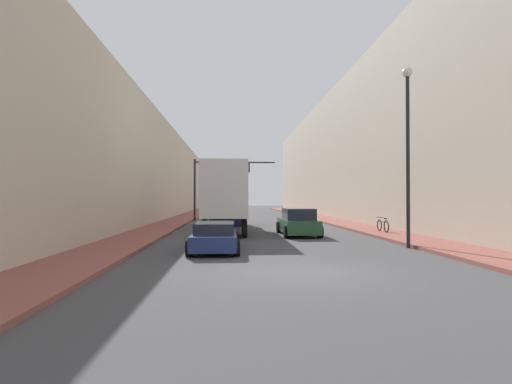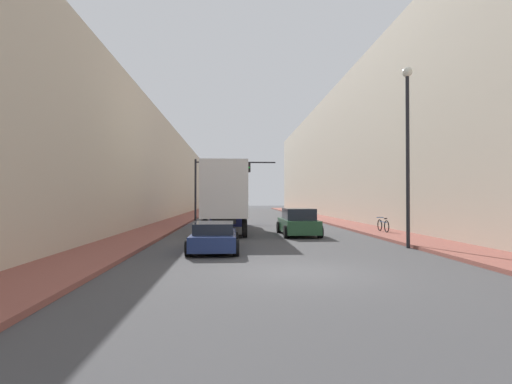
{
  "view_description": "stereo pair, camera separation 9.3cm",
  "coord_description": "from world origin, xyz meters",
  "px_view_note": "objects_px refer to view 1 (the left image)",
  "views": [
    {
      "loc": [
        -2.09,
        -11.68,
        2.2
      ],
      "look_at": [
        -0.75,
        10.22,
        2.52
      ],
      "focal_mm": 28.0,
      "sensor_mm": 36.0,
      "label": 1
    },
    {
      "loc": [
        -2.0,
        -11.68,
        2.2
      ],
      "look_at": [
        -0.75,
        10.22,
        2.52
      ],
      "focal_mm": 28.0,
      "sensor_mm": 36.0,
      "label": 2
    }
  ],
  "objects_px": {
    "semi_truck": "(225,195)",
    "suv_car": "(298,222)",
    "sedan_car": "(215,237)",
    "street_lamp": "(408,134)",
    "traffic_signal_gantry": "(215,177)",
    "parked_bicycle": "(383,225)"
  },
  "relations": [
    {
      "from": "traffic_signal_gantry",
      "to": "street_lamp",
      "type": "distance_m",
      "value": 23.59
    },
    {
      "from": "semi_truck",
      "to": "suv_car",
      "type": "height_order",
      "value": "semi_truck"
    },
    {
      "from": "parked_bicycle",
      "to": "sedan_car",
      "type": "bearing_deg",
      "value": -144.62
    },
    {
      "from": "semi_truck",
      "to": "suv_car",
      "type": "bearing_deg",
      "value": -39.36
    },
    {
      "from": "suv_car",
      "to": "traffic_signal_gantry",
      "type": "xyz_separation_m",
      "value": [
        -5.45,
        15.45,
        3.46
      ]
    },
    {
      "from": "suv_car",
      "to": "street_lamp",
      "type": "xyz_separation_m",
      "value": [
        3.84,
        -6.21,
        4.25
      ]
    },
    {
      "from": "suv_car",
      "to": "street_lamp",
      "type": "bearing_deg",
      "value": -58.27
    },
    {
      "from": "traffic_signal_gantry",
      "to": "semi_truck",
      "type": "bearing_deg",
      "value": -84.49
    },
    {
      "from": "street_lamp",
      "to": "parked_bicycle",
      "type": "height_order",
      "value": "street_lamp"
    },
    {
      "from": "semi_truck",
      "to": "parked_bicycle",
      "type": "relative_size",
      "value": 6.62
    },
    {
      "from": "suv_car",
      "to": "street_lamp",
      "type": "distance_m",
      "value": 8.45
    },
    {
      "from": "sedan_car",
      "to": "traffic_signal_gantry",
      "type": "distance_m",
      "value": 22.35
    },
    {
      "from": "sedan_car",
      "to": "traffic_signal_gantry",
      "type": "bearing_deg",
      "value": 92.25
    },
    {
      "from": "traffic_signal_gantry",
      "to": "suv_car",
      "type": "bearing_deg",
      "value": -70.55
    },
    {
      "from": "street_lamp",
      "to": "parked_bicycle",
      "type": "xyz_separation_m",
      "value": [
        1.42,
        6.62,
        -4.47
      ]
    },
    {
      "from": "traffic_signal_gantry",
      "to": "parked_bicycle",
      "type": "bearing_deg",
      "value": -54.53
    },
    {
      "from": "suv_car",
      "to": "parked_bicycle",
      "type": "bearing_deg",
      "value": 4.43
    },
    {
      "from": "suv_car",
      "to": "sedan_car",
      "type": "bearing_deg",
      "value": -124.86
    },
    {
      "from": "semi_truck",
      "to": "traffic_signal_gantry",
      "type": "xyz_separation_m",
      "value": [
        -1.15,
        11.92,
        1.84
      ]
    },
    {
      "from": "sedan_car",
      "to": "street_lamp",
      "type": "bearing_deg",
      "value": 2.54
    },
    {
      "from": "sedan_car",
      "to": "street_lamp",
      "type": "height_order",
      "value": "street_lamp"
    },
    {
      "from": "semi_truck",
      "to": "street_lamp",
      "type": "height_order",
      "value": "street_lamp"
    }
  ]
}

